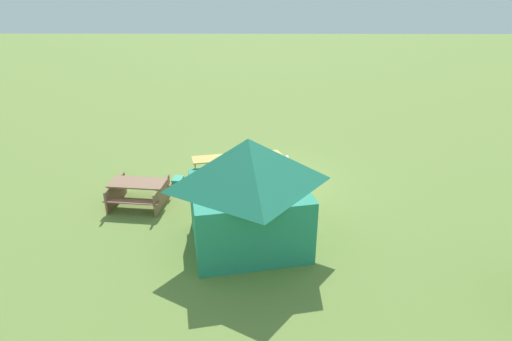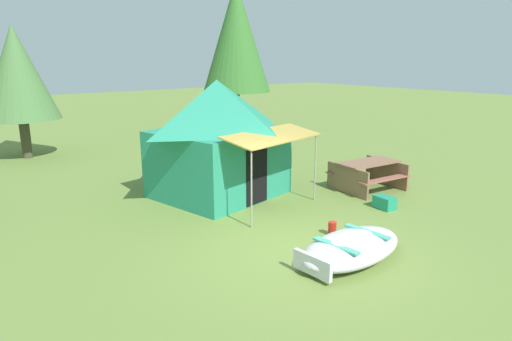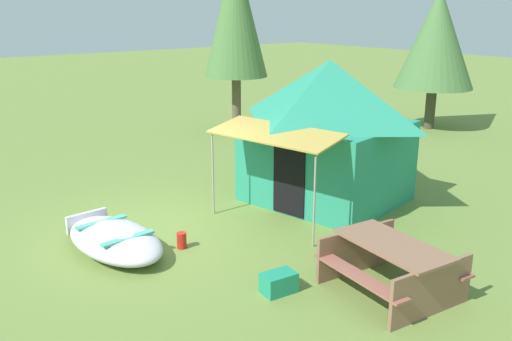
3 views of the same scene
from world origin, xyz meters
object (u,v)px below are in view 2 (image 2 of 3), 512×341
Objects in this scene: picnic_table at (368,172)px; pine_tree_back_left at (17,73)px; canvas_cabin_tent at (218,137)px; cooler_box at (384,202)px; beached_rowboat at (351,247)px; pine_tree_back_right at (236,37)px; fuel_can at (332,229)px.

pine_tree_back_left reaches higher than picnic_table.
canvas_cabin_tent reaches higher than cooler_box.
pine_tree_back_left reaches higher than canvas_cabin_tent.
pine_tree_back_right reaches higher than beached_rowboat.
pine_tree_back_left is 9.27m from pine_tree_back_right.
canvas_cabin_tent is at bearing 86.53° from beached_rowboat.
cooler_box is at bearing 25.31° from beached_rowboat.
pine_tree_back_right is (6.12, 7.68, 2.86)m from canvas_cabin_tent.
picnic_table reaches higher than beached_rowboat.
pine_tree_back_left is at bearing 122.96° from picnic_table.
canvas_cabin_tent is 0.91× the size of pine_tree_back_left.
picnic_table is (3.50, -2.11, -1.08)m from canvas_cabin_tent.
picnic_table is at bearing -31.13° from canvas_cabin_tent.
picnic_table reaches higher than fuel_can.
picnic_table is at bearing -105.00° from pine_tree_back_right.
canvas_cabin_tent is 4.22m from picnic_table.
canvas_cabin_tent is 8.64m from pine_tree_back_left.
beached_rowboat is 14.58m from pine_tree_back_right.
beached_rowboat is at bearing -120.50° from fuel_can.
fuel_can is (0.29, -3.76, -1.42)m from canvas_cabin_tent.
beached_rowboat is at bearing -77.80° from pine_tree_back_left.
cooler_box is (-0.99, -1.30, -0.33)m from picnic_table.
pine_tree_back_right reaches higher than pine_tree_back_left.
canvas_cabin_tent reaches higher than picnic_table.
cooler_box is at bearing -108.05° from pine_tree_back_right.
canvas_cabin_tent reaches higher than fuel_can.
pine_tree_back_left is at bearing 178.21° from pine_tree_back_right.
fuel_can is 13.53m from pine_tree_back_right.
pine_tree_back_right reaches higher than cooler_box.
picnic_table reaches higher than cooler_box.
beached_rowboat is 8.54× the size of fuel_can.
pine_tree_back_right reaches higher than picnic_table.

